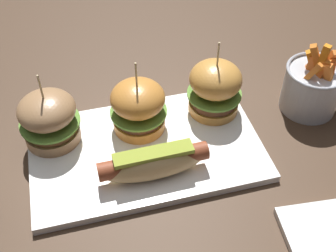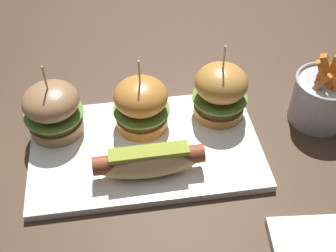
% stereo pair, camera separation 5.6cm
% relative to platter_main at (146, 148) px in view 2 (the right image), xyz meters
% --- Properties ---
extents(ground_plane, '(3.00, 3.00, 0.00)m').
position_rel_platter_main_xyz_m(ground_plane, '(0.00, 0.00, -0.01)').
color(ground_plane, '#422D1E').
extents(platter_main, '(0.39, 0.23, 0.01)m').
position_rel_platter_main_xyz_m(platter_main, '(0.00, 0.00, 0.00)').
color(platter_main, white).
rests_on(platter_main, ground).
extents(hot_dog, '(0.17, 0.05, 0.05)m').
position_rel_platter_main_xyz_m(hot_dog, '(0.00, -0.06, 0.03)').
color(hot_dog, tan).
rests_on(hot_dog, platter_main).
extents(slider_left, '(0.10, 0.10, 0.14)m').
position_rel_platter_main_xyz_m(slider_left, '(-0.15, 0.06, 0.05)').
color(slider_left, '#9B724A').
rests_on(slider_left, platter_main).
extents(slider_center, '(0.10, 0.10, 0.14)m').
position_rel_platter_main_xyz_m(slider_center, '(0.00, 0.05, 0.05)').
color(slider_center, '#C98035').
rests_on(slider_center, platter_main).
extents(slider_right, '(0.10, 0.10, 0.15)m').
position_rel_platter_main_xyz_m(slider_right, '(0.14, 0.06, 0.06)').
color(slider_right, '#C98A3D').
rests_on(slider_right, platter_main).
extents(fries_bucket, '(0.11, 0.11, 0.14)m').
position_rel_platter_main_xyz_m(fries_bucket, '(0.32, 0.04, 0.04)').
color(fries_bucket, '#B7BABF').
rests_on(fries_bucket, ground).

